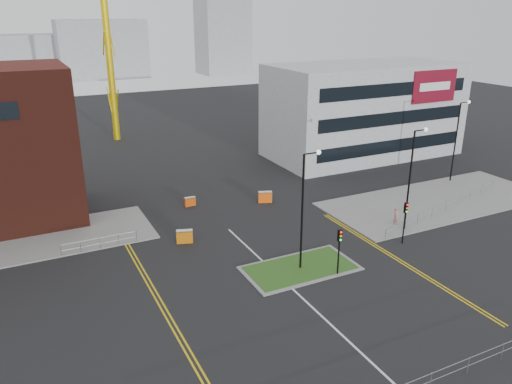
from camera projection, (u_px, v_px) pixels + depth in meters
ground at (340, 333)px, 30.24m from camera, size 200.00×200.00×0.00m
pavement_right at (437, 200)px, 51.17m from camera, size 24.00×10.00×0.12m
island_kerb at (300, 268)px, 37.79m from camera, size 8.60×4.60×0.08m
grass_island at (300, 268)px, 37.78m from camera, size 8.00×4.00×0.12m
office_block at (363, 110)px, 65.93m from camera, size 25.00×12.20×12.00m
streetlamp_island at (305, 202)px, 36.04m from camera, size 1.46×0.36×9.18m
streetlamp_right_near at (412, 172)px, 42.72m from camera, size 1.46×0.36×9.18m
streetlamp_right_far at (458, 135)px, 55.29m from camera, size 1.46×0.36×9.18m
traffic_light_island at (339, 243)px, 36.06m from camera, size 0.28×0.33×3.65m
traffic_light_right at (405, 215)px, 41.07m from camera, size 0.28×0.33×3.65m
railing_left at (100, 241)px, 40.55m from camera, size 6.05×0.05×1.10m
railing_right at (446, 204)px, 48.19m from camera, size 19.05×5.05×1.10m
centre_line at (322, 316)px, 31.92m from camera, size 0.15×30.00×0.01m
yellow_left_a at (151, 290)px, 34.90m from camera, size 0.12×24.00×0.01m
yellow_left_b at (155, 289)px, 35.03m from camera, size 0.12×24.00×0.01m
yellow_right_a at (395, 259)px, 39.25m from camera, size 0.12×20.00×0.01m
yellow_right_b at (398, 258)px, 39.37m from camera, size 0.12×20.00×0.01m
skyline_b at (102, 49)px, 141.07m from camera, size 24.00×12.00×16.00m
skyline_c at (223, 26)px, 149.39m from camera, size 14.00×12.00×28.00m
skyline_d at (32, 56)px, 142.67m from camera, size 30.00×12.00×12.00m
pedestrian at (396, 216)px, 45.27m from camera, size 0.64×0.44×1.69m
barrier_left at (185, 236)px, 41.84m from camera, size 1.43×0.86×1.14m
barrier_mid at (190, 201)px, 49.77m from camera, size 1.10×0.38×0.92m
barrier_right at (265, 196)px, 50.66m from camera, size 1.45×0.93×1.16m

